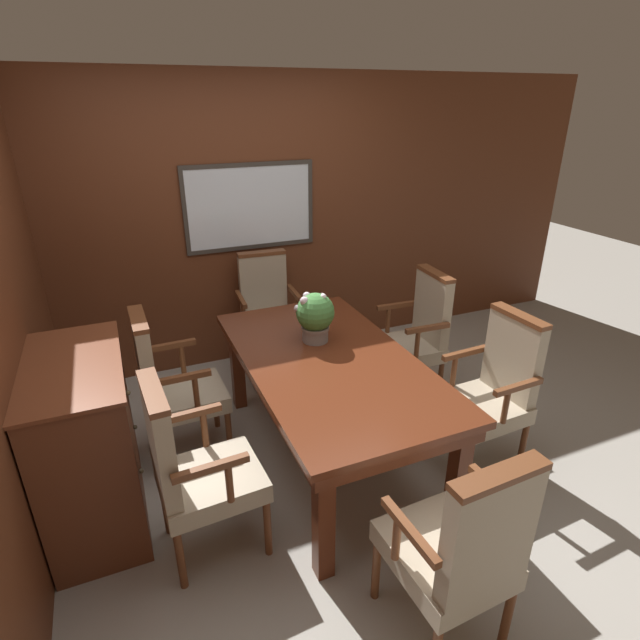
% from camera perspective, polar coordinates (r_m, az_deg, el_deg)
% --- Properties ---
extents(ground_plane, '(14.00, 14.00, 0.00)m').
position_cam_1_polar(ground_plane, '(3.41, -0.47, -16.79)').
color(ground_plane, '#A39E93').
extents(wall_back, '(7.20, 0.08, 2.45)m').
position_cam_1_polar(wall_back, '(4.39, -9.60, 10.48)').
color(wall_back, '#5B2D19').
rests_on(wall_back, ground_plane).
extents(dining_table, '(1.01, 1.87, 0.75)m').
position_cam_1_polar(dining_table, '(3.16, 1.07, -5.91)').
color(dining_table, '#562614').
rests_on(dining_table, ground_plane).
extents(chair_right_far, '(0.54, 0.52, 1.04)m').
position_cam_1_polar(chair_right_far, '(3.96, 10.85, -1.50)').
color(chair_right_far, brown).
rests_on(chair_right_far, ground_plane).
extents(chair_left_near, '(0.54, 0.52, 1.04)m').
position_cam_1_polar(chair_left_near, '(2.67, -14.37, -15.94)').
color(chair_left_near, brown).
rests_on(chair_left_near, ground_plane).
extents(chair_left_far, '(0.52, 0.50, 1.04)m').
position_cam_1_polar(chair_left_far, '(3.38, -16.76, -6.94)').
color(chair_left_far, brown).
rests_on(chair_left_far, ground_plane).
extents(chair_right_near, '(0.53, 0.51, 1.04)m').
position_cam_1_polar(chair_right_near, '(3.37, 19.10, -7.39)').
color(chair_right_near, brown).
rests_on(chair_right_near, ground_plane).
extents(chair_head_far, '(0.52, 0.54, 1.04)m').
position_cam_1_polar(chair_head_far, '(4.33, -6.02, 1.08)').
color(chair_head_far, brown).
rests_on(chair_head_far, ground_plane).
extents(chair_head_near, '(0.51, 0.53, 1.04)m').
position_cam_1_polar(chair_head_near, '(2.31, 15.71, -23.69)').
color(chair_head_near, brown).
rests_on(chair_head_near, ground_plane).
extents(potted_plant, '(0.26, 0.27, 0.34)m').
position_cam_1_polar(potted_plant, '(3.26, -0.57, 0.55)').
color(potted_plant, gray).
rests_on(potted_plant, dining_table).
extents(sideboard_cabinet, '(0.50, 0.97, 0.99)m').
position_cam_1_polar(sideboard_cabinet, '(3.10, -24.91, -12.62)').
color(sideboard_cabinet, brown).
rests_on(sideboard_cabinet, ground_plane).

